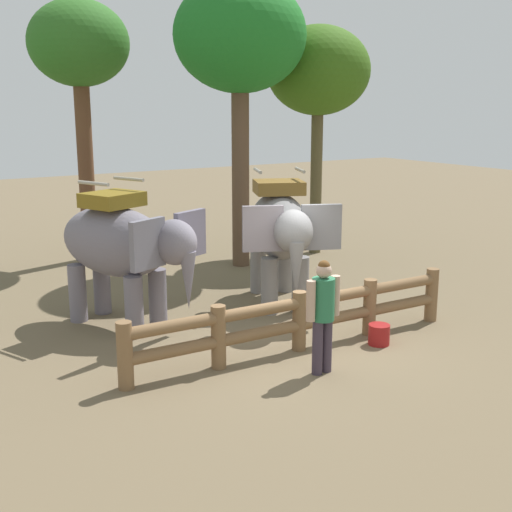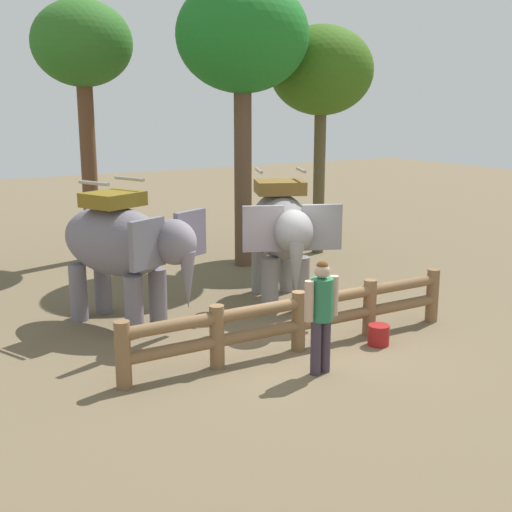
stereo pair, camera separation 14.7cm
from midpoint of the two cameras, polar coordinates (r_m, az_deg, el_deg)
name	(u,v)px [view 1 (the left image)]	position (r m, az deg, el deg)	size (l,w,h in m)	color
ground_plane	(296,348)	(11.68, 3.13, -7.95)	(60.00, 60.00, 0.00)	brown
log_fence	(299,317)	(11.42, 3.38, -5.24)	(6.49, 0.41, 1.05)	brown
elephant_near_left	(123,246)	(12.63, -11.74, 0.87)	(2.45, 3.33, 2.81)	slate
elephant_center	(280,230)	(13.74, 1.80, 2.23)	(2.53, 3.38, 2.86)	gray
tourist_woman_in_black	(323,309)	(10.37, 5.38, -4.54)	(0.65, 0.38, 1.83)	#3A2F3E
tree_far_left	(240,40)	(17.09, -1.66, 18.12)	(3.28, 3.28, 7.19)	brown
tree_far_right	(79,50)	(18.32, -15.21, 16.73)	(2.58, 2.58, 6.77)	brown
tree_deep_back	(318,73)	(18.63, 5.15, 15.42)	(2.81, 2.81, 6.23)	brown
feed_bucket	(379,335)	(11.98, 10.19, -6.67)	(0.38, 0.38, 0.37)	maroon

